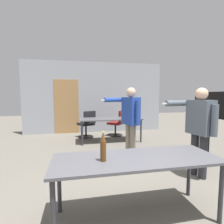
{
  "coord_description": "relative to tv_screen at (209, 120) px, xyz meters",
  "views": [
    {
      "loc": [
        -0.73,
        -1.5,
        1.45
      ],
      "look_at": [
        0.0,
        2.09,
        1.1
      ],
      "focal_mm": 28.0,
      "sensor_mm": 36.0,
      "label": 1
    }
  ],
  "objects": [
    {
      "name": "back_wall",
      "position": [
        -2.19,
        3.57,
        0.45
      ],
      "size": [
        5.41,
        0.12,
        2.74
      ],
      "color": "#A3A8B2",
      "rests_on": "ground_plane"
    },
    {
      "name": "conference_table_near",
      "position": [
        -2.22,
        -1.47,
        -0.25
      ],
      "size": [
        1.92,
        0.69,
        0.73
      ],
      "color": "#4C4C51",
      "rests_on": "ground_plane"
    },
    {
      "name": "conference_table_far",
      "position": [
        -1.84,
        2.02,
        -0.25
      ],
      "size": [
        1.91,
        0.74,
        0.73
      ],
      "color": "#4C4C51",
      "rests_on": "ground_plane"
    },
    {
      "name": "tv_screen",
      "position": [
        0.0,
        0.0,
        0.0
      ],
      "size": [
        0.44,
        0.97,
        1.53
      ],
      "rotation": [
        0.0,
        0.0,
        -1.57
      ],
      "color": "black",
      "rests_on": "ground_plane"
    },
    {
      "name": "person_center_tall",
      "position": [
        -0.78,
        -0.67,
        0.03
      ],
      "size": [
        0.81,
        0.64,
        1.58
      ],
      "rotation": [
        0.0,
        0.0,
        1.75
      ],
      "color": "#28282D",
      "rests_on": "ground_plane"
    },
    {
      "name": "person_far_watching",
      "position": [
        -1.69,
        0.45,
        0.06
      ],
      "size": [
        0.86,
        0.6,
        1.63
      ],
      "rotation": [
        0.0,
        0.0,
        1.88
      ],
      "color": "slate",
      "rests_on": "ground_plane"
    },
    {
      "name": "office_chair_far_left",
      "position": [
        -2.55,
        2.65,
        -0.48
      ],
      "size": [
        0.64,
        0.67,
        0.93
      ],
      "rotation": [
        0.0,
        0.0,
        0.48
      ],
      "color": "black",
      "rests_on": "ground_plane"
    },
    {
      "name": "office_chair_side_rolled",
      "position": [
        -1.46,
        2.7,
        -0.49
      ],
      "size": [
        0.69,
        0.68,
        0.92
      ],
      "rotation": [
        0.0,
        0.0,
        0.88
      ],
      "color": "black",
      "rests_on": "ground_plane"
    },
    {
      "name": "beer_bottle",
      "position": [
        -2.61,
        -1.5,
        -0.03
      ],
      "size": [
        0.07,
        0.07,
        0.33
      ],
      "color": "#563314",
      "rests_on": "conference_table_near"
    }
  ]
}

